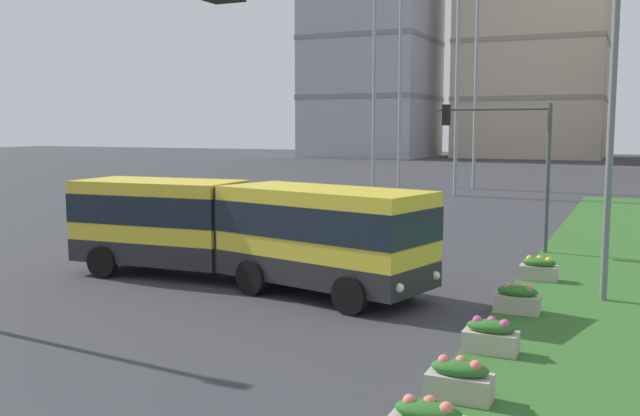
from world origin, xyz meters
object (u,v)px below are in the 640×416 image
traffic_light_near_right (28,185)px  car_navy_sedan (244,218)px  traffic_light_far_right (509,149)px  articulated_bus (243,229)px  flower_planter_5 (539,269)px  flower_planter_3 (491,336)px  flower_planter_4 (517,299)px  flower_planter_2 (460,379)px  apartment_tower_west (373,14)px  streetlight_median (612,107)px

traffic_light_near_right → car_navy_sedan: bearing=118.2°
traffic_light_far_right → traffic_light_near_right: (1.44, -23.98, 0.48)m
articulated_bus → car_navy_sedan: articulated_bus is taller
traffic_light_near_right → flower_planter_5: bearing=88.8°
car_navy_sedan → articulated_bus: bearing=-59.6°
traffic_light_near_right → flower_planter_3: bearing=88.0°
articulated_bus → flower_planter_3: bearing=-24.8°
car_navy_sedan → flower_planter_3: (13.03, -12.18, -0.33)m
flower_planter_4 → traffic_light_near_right: traffic_light_near_right is taller
flower_planter_2 → apartment_tower_west: bearing=111.0°
flower_planter_2 → streetlight_median: size_ratio=0.12×
apartment_tower_west → traffic_light_far_right: bearing=-66.5°
flower_planter_5 → traffic_light_far_right: 6.37m
traffic_light_far_right → apartment_tower_west: size_ratio=0.12×
flower_planter_3 → traffic_light_far_right: size_ratio=0.20×
flower_planter_4 → flower_planter_5: 4.11m
traffic_light_near_right → streetlight_median: 17.27m
articulated_bus → flower_planter_3: (8.07, -3.72, -1.23)m
car_navy_sedan → flower_planter_3: 17.84m
flower_planter_3 → flower_planter_5: 7.55m
articulated_bus → streetlight_median: (9.97, 1.98, 3.54)m
flower_planter_4 → traffic_light_far_right: (-1.84, 9.14, 3.45)m
car_navy_sedan → traffic_light_near_right: (12.63, -23.58, 3.61)m
flower_planter_3 → traffic_light_near_right: size_ratio=0.17×
flower_planter_5 → apartment_tower_west: 96.11m
traffic_light_near_right → articulated_bus: bearing=116.9°
flower_planter_2 → car_navy_sedan: bearing=131.1°
car_navy_sedan → apartment_tower_west: (-23.96, 81.26, 21.87)m
flower_planter_2 → traffic_light_near_right: 9.51m
streetlight_median → apartment_tower_west: (-38.89, 87.74, 17.43)m
traffic_light_far_right → apartment_tower_west: bearing=113.5°
articulated_bus → traffic_light_far_right: (6.23, 8.87, 2.22)m
flower_planter_3 → flower_planter_4: same height
car_navy_sedan → flower_planter_4: size_ratio=4.16×
traffic_light_far_right → streetlight_median: 7.95m
car_navy_sedan → flower_planter_5: 13.83m
articulated_bus → traffic_light_near_right: bearing=-63.1°
car_navy_sedan → flower_planter_2: size_ratio=4.16×
flower_planter_5 → traffic_light_far_right: bearing=110.1°
flower_planter_3 → flower_planter_2: bearing=-90.0°
flower_planter_3 → car_navy_sedan: bearing=136.9°
flower_planter_3 → apartment_tower_west: (-36.99, 93.44, 22.20)m
streetlight_median → apartment_tower_west: apartment_tower_west is taller
car_navy_sedan → streetlight_median: (14.93, -6.48, 4.44)m
flower_planter_3 → traffic_light_far_right: 13.18m
car_navy_sedan → flower_planter_3: size_ratio=4.16×
flower_planter_3 → traffic_light_near_right: (-0.40, -11.39, 3.93)m
flower_planter_4 → apartment_tower_west: apartment_tower_west is taller
articulated_bus → flower_planter_5: articulated_bus is taller
flower_planter_2 → traffic_light_far_right: 15.82m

